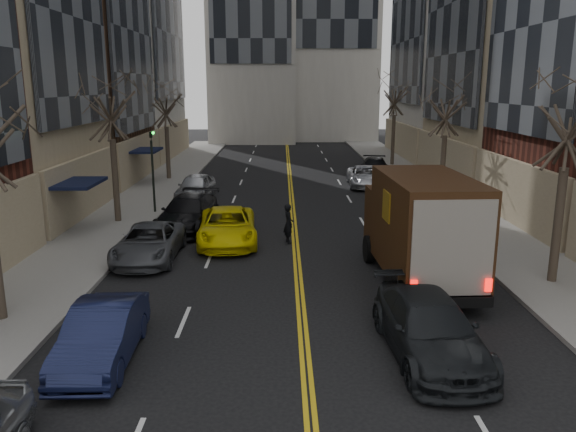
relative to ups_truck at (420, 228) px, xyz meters
name	(u,v)px	position (x,y,z in m)	size (l,w,h in m)	color
sidewalk_left	(147,195)	(-13.20, 15.64, -1.87)	(4.00, 66.00, 0.15)	slate
sidewalk_right	(435,194)	(4.80, 15.64, -1.87)	(4.00, 66.00, 0.15)	slate
tree_lf_mid	(109,89)	(-13.00, 8.64, 4.65)	(3.20, 3.20, 8.91)	#382D23
tree_lf_far	(165,96)	(-13.00, 21.64, 4.08)	(3.20, 3.20, 8.12)	#382D23
tree_rt_near	(573,95)	(4.60, -0.36, 4.51)	(3.20, 3.20, 8.71)	#382D23
tree_rt_mid	(447,96)	(4.60, 13.64, 4.22)	(3.20, 3.20, 8.32)	#382D23
tree_rt_far	(395,85)	(4.60, 28.64, 4.80)	(3.20, 3.20, 9.11)	#382D23
traffic_signal	(152,162)	(-11.59, 10.64, 0.87)	(0.29, 0.26, 4.70)	black
ups_truck	(420,228)	(0.00, 0.00, 0.00)	(3.11, 7.15, 3.86)	black
observer_sedan	(429,328)	(-1.04, -5.53, -1.19)	(2.44, 5.35, 1.52)	black
taxi	(227,226)	(-7.19, 5.04, -1.20)	(2.47, 5.36, 1.49)	yellow
pedestrian	(288,224)	(-4.51, 5.03, -1.07)	(0.64, 0.42, 1.74)	black
parked_lf_b	(102,334)	(-9.30, -5.74, -1.23)	(1.52, 4.36, 1.44)	#101535
parked_lf_c	(149,243)	(-10.07, 2.69, -1.26)	(2.28, 4.95, 1.38)	#4A4C52
parked_lf_d	(188,213)	(-9.30, 7.49, -1.15)	(2.23, 5.49, 1.59)	black
parked_lf_e	(196,187)	(-9.98, 14.54, -1.17)	(1.84, 4.56, 1.56)	#ABAEB3
parked_rt_a	(403,208)	(1.41, 9.29, -1.31)	(1.35, 3.86, 1.27)	#4E5156
parked_rt_b	(365,176)	(0.90, 18.91, -1.25)	(2.29, 4.97, 1.38)	#B9BBC2
parked_rt_c	(375,168)	(2.10, 22.39, -1.21)	(2.04, 5.03, 1.46)	black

